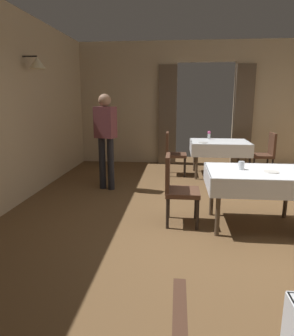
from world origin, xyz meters
TOP-DOWN VIEW (x-y plane):
  - ground at (0.00, 0.00)m, footprint 10.08×10.08m
  - wall_back at (0.00, 4.18)m, footprint 6.40×0.27m
  - dining_table_mid at (0.35, 0.18)m, footprint 1.25×0.93m
  - dining_table_far at (0.24, 2.90)m, footprint 1.23×0.97m
  - chair_mid_left at (-0.66, 0.18)m, footprint 0.45×0.44m
  - chair_far_right at (1.23, 3.00)m, footprint 0.44×0.44m
  - chair_far_left at (-0.76, 2.89)m, footprint 0.44×0.44m
  - plate_mid_a at (0.50, 0.10)m, footprint 0.18×0.18m
  - glass_mid_b at (0.16, 0.22)m, footprint 0.08×0.08m
  - flower_vase_far at (0.04, 3.23)m, footprint 0.07×0.07m
  - plate_far_b at (-0.14, 2.61)m, footprint 0.19×0.19m
  - person_waiter_by_doorway at (-1.94, 1.66)m, footprint 0.41×0.32m

SIDE VIEW (x-z plane):
  - ground at x=0.00m, z-range 0.00..0.00m
  - chair_mid_left at x=-0.66m, z-range 0.05..0.98m
  - chair_far_right at x=1.23m, z-range 0.05..0.98m
  - chair_far_left at x=-0.76m, z-range 0.05..0.98m
  - dining_table_far at x=0.24m, z-range 0.28..1.03m
  - dining_table_mid at x=0.35m, z-range 0.28..1.03m
  - plate_mid_a at x=0.50m, z-range 0.75..0.76m
  - plate_far_b at x=-0.14m, z-range 0.75..0.76m
  - glass_mid_b at x=0.16m, z-range 0.75..0.86m
  - flower_vase_far at x=0.04m, z-range 0.76..0.94m
  - person_waiter_by_doorway at x=-1.94m, z-range 0.16..1.88m
  - wall_back at x=0.00m, z-range 0.01..3.01m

